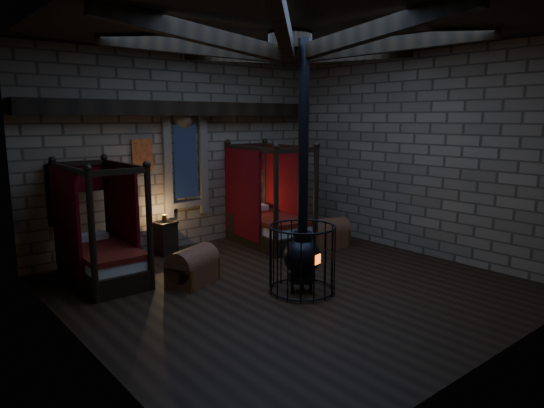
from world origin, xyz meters
TOP-DOWN VIEW (x-y plane):
  - room at (-0.00, 0.09)m, footprint 7.02×7.02m
  - bed_left at (-2.38, 2.32)m, footprint 1.07×1.99m
  - bed_right at (1.52, 2.44)m, footprint 1.37×2.27m
  - trunk_left at (-1.22, 1.14)m, footprint 1.04×0.87m
  - trunk_right at (2.36, 1.37)m, footprint 1.03×0.82m
  - nightstand_left at (-0.74, 3.11)m, footprint 0.51×0.49m
  - nightstand_right at (1.19, 3.14)m, footprint 0.46×0.44m
  - stove at (-0.04, -0.38)m, footprint 1.10×1.10m

SIDE VIEW (x-z plane):
  - trunk_left at x=-1.22m, z-range -0.04..0.62m
  - trunk_right at x=2.36m, z-range -0.04..0.62m
  - nightstand_right at x=1.19m, z-range -0.02..0.69m
  - nightstand_left at x=-0.74m, z-range -0.07..0.79m
  - bed_left at x=-2.38m, z-range -0.52..1.55m
  - bed_right at x=1.52m, z-range -0.57..1.68m
  - stove at x=-0.04m, z-range -1.37..2.68m
  - room at x=0.00m, z-range 1.60..5.89m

